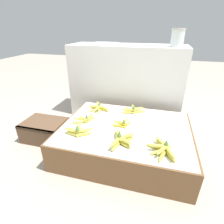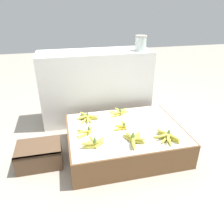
# 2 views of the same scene
# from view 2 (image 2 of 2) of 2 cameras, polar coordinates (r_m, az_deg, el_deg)

# --- Properties ---
(ground_plane) EXTENTS (10.00, 10.00, 0.00)m
(ground_plane) POSITION_cam_2_polar(r_m,az_deg,el_deg) (2.24, 3.23, -9.80)
(ground_plane) COLOR #A89E8E
(display_platform) EXTENTS (1.09, 0.84, 0.25)m
(display_platform) POSITION_cam_2_polar(r_m,az_deg,el_deg) (2.16, 3.32, -7.12)
(display_platform) COLOR brown
(display_platform) RESTS_ON ground_plane
(back_vendor_table) EXTENTS (1.29, 0.43, 0.84)m
(back_vendor_table) POSITION_cam_2_polar(r_m,az_deg,el_deg) (2.65, -4.18, 6.67)
(back_vendor_table) COLOR white
(back_vendor_table) RESTS_ON ground_plane
(wooden_crate) EXTENTS (0.39, 0.30, 0.19)m
(wooden_crate) POSITION_cam_2_polar(r_m,az_deg,el_deg) (2.12, -18.42, -10.52)
(wooden_crate) COLOR brown
(wooden_crate) RESTS_ON ground_plane
(banana_bunch_front_left) EXTENTS (0.22, 0.16, 0.11)m
(banana_bunch_front_left) POSITION_cam_2_polar(r_m,az_deg,el_deg) (1.84, -4.76, -8.00)
(banana_bunch_front_left) COLOR #DBCC4C
(banana_bunch_front_left) RESTS_ON display_platform
(banana_bunch_front_midleft) EXTENTS (0.18, 0.24, 0.11)m
(banana_bunch_front_midleft) POSITION_cam_2_polar(r_m,az_deg,el_deg) (1.89, 5.76, -6.98)
(banana_bunch_front_midleft) COLOR gold
(banana_bunch_front_midleft) RESTS_ON display_platform
(banana_bunch_front_midright) EXTENTS (0.21, 0.24, 0.10)m
(banana_bunch_front_midright) POSITION_cam_2_polar(r_m,az_deg,el_deg) (1.98, 14.23, -6.20)
(banana_bunch_front_midright) COLOR gold
(banana_bunch_front_midright) RESTS_ON display_platform
(banana_bunch_middle_left) EXTENTS (0.18, 0.19, 0.08)m
(banana_bunch_middle_left) POSITION_cam_2_polar(r_m,az_deg,el_deg) (2.02, -6.68, -4.98)
(banana_bunch_middle_left) COLOR gold
(banana_bunch_middle_left) RESTS_ON display_platform
(banana_bunch_middle_midleft) EXTENTS (0.16, 0.15, 0.08)m
(banana_bunch_middle_midleft) POSITION_cam_2_polar(r_m,az_deg,el_deg) (2.08, 2.72, -3.73)
(banana_bunch_middle_midleft) COLOR gold
(banana_bunch_middle_midleft) RESTS_ON display_platform
(banana_bunch_back_left) EXTENTS (0.24, 0.25, 0.09)m
(banana_bunch_back_left) POSITION_cam_2_polar(r_m,az_deg,el_deg) (2.25, -6.56, -1.38)
(banana_bunch_back_left) COLOR #DBCC4C
(banana_bunch_back_left) RESTS_ON display_platform
(banana_bunch_back_midleft) EXTENTS (0.24, 0.16, 0.10)m
(banana_bunch_back_midleft) POSITION_cam_2_polar(r_m,az_deg,el_deg) (2.33, 1.85, -0.03)
(banana_bunch_back_midleft) COLOR #DBCC4C
(banana_bunch_back_midleft) RESTS_ON display_platform
(glass_jar) EXTENTS (0.13, 0.13, 0.17)m
(glass_jar) POSITION_cam_2_polar(r_m,az_deg,el_deg) (2.56, 7.52, 17.41)
(glass_jar) COLOR silver
(glass_jar) RESTS_ON back_vendor_table
(foam_tray_white) EXTENTS (0.26, 0.21, 0.02)m
(foam_tray_white) POSITION_cam_2_polar(r_m,az_deg,el_deg) (2.49, -10.22, 15.19)
(foam_tray_white) COLOR white
(foam_tray_white) RESTS_ON back_vendor_table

